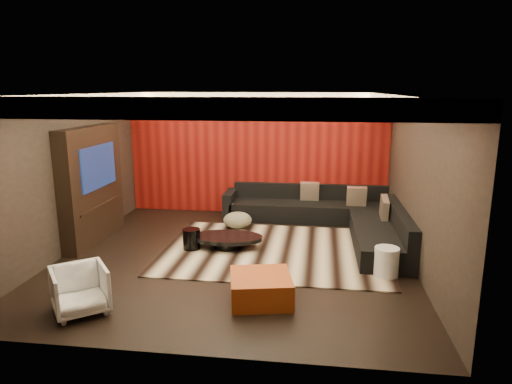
# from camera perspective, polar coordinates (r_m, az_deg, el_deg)

# --- Properties ---
(floor) EXTENTS (6.00, 6.00, 0.02)m
(floor) POSITION_cam_1_polar(r_m,az_deg,el_deg) (8.05, -2.70, -8.26)
(floor) COLOR black
(floor) RESTS_ON ground
(ceiling) EXTENTS (6.00, 6.00, 0.02)m
(ceiling) POSITION_cam_1_polar(r_m,az_deg,el_deg) (7.51, -2.93, 12.23)
(ceiling) COLOR silver
(ceiling) RESTS_ON ground
(wall_back) EXTENTS (6.00, 0.02, 2.80)m
(wall_back) POSITION_cam_1_polar(r_m,az_deg,el_deg) (10.59, 0.10, 4.78)
(wall_back) COLOR black
(wall_back) RESTS_ON ground
(wall_left) EXTENTS (0.02, 6.00, 2.80)m
(wall_left) POSITION_cam_1_polar(r_m,az_deg,el_deg) (8.71, -22.70, 2.01)
(wall_left) COLOR black
(wall_left) RESTS_ON ground
(wall_right) EXTENTS (0.02, 6.00, 2.80)m
(wall_right) POSITION_cam_1_polar(r_m,az_deg,el_deg) (7.72, 19.75, 0.96)
(wall_right) COLOR black
(wall_right) RESTS_ON ground
(red_feature_wall) EXTENTS (5.98, 0.05, 2.78)m
(red_feature_wall) POSITION_cam_1_polar(r_m,az_deg,el_deg) (10.55, 0.07, 4.75)
(red_feature_wall) COLOR #6B0C0A
(red_feature_wall) RESTS_ON ground
(soffit_back) EXTENTS (6.00, 0.60, 0.22)m
(soffit_back) POSITION_cam_1_polar(r_m,az_deg,el_deg) (10.18, -0.13, 11.74)
(soffit_back) COLOR silver
(soffit_back) RESTS_ON ground
(soffit_front) EXTENTS (6.00, 0.60, 0.22)m
(soffit_front) POSITION_cam_1_polar(r_m,az_deg,el_deg) (4.88, -8.73, 10.34)
(soffit_front) COLOR silver
(soffit_front) RESTS_ON ground
(soffit_left) EXTENTS (0.60, 4.80, 0.22)m
(soffit_left) POSITION_cam_1_polar(r_m,az_deg,el_deg) (8.43, -21.62, 10.62)
(soffit_left) COLOR silver
(soffit_left) RESTS_ON ground
(soffit_right) EXTENTS (0.60, 4.80, 0.22)m
(soffit_right) POSITION_cam_1_polar(r_m,az_deg,el_deg) (7.51, 18.16, 10.71)
(soffit_right) COLOR silver
(soffit_right) RESTS_ON ground
(cove_back) EXTENTS (4.80, 0.08, 0.04)m
(cove_back) POSITION_cam_1_polar(r_m,az_deg,el_deg) (9.85, -0.40, 11.18)
(cove_back) COLOR #FFD899
(cove_back) RESTS_ON ground
(cove_front) EXTENTS (4.80, 0.08, 0.04)m
(cove_front) POSITION_cam_1_polar(r_m,az_deg,el_deg) (5.22, -7.65, 9.54)
(cove_front) COLOR #FFD899
(cove_front) RESTS_ON ground
(cove_left) EXTENTS (0.08, 4.80, 0.04)m
(cove_left) POSITION_cam_1_polar(r_m,az_deg,el_deg) (8.28, -19.47, 10.13)
(cove_left) COLOR #FFD899
(cove_left) RESTS_ON ground
(cove_right) EXTENTS (0.08, 4.80, 0.04)m
(cove_right) POSITION_cam_1_polar(r_m,az_deg,el_deg) (7.46, 15.51, 10.17)
(cove_right) COLOR #FFD899
(cove_right) RESTS_ON ground
(tv_surround) EXTENTS (0.30, 2.00, 2.20)m
(tv_surround) POSITION_cam_1_polar(r_m,az_deg,el_deg) (9.20, -19.84, 0.88)
(tv_surround) COLOR black
(tv_surround) RESTS_ON ground
(tv_screen) EXTENTS (0.04, 1.30, 0.80)m
(tv_screen) POSITION_cam_1_polar(r_m,az_deg,el_deg) (9.07, -19.10, 3.02)
(tv_screen) COLOR black
(tv_screen) RESTS_ON ground
(tv_shelf) EXTENTS (0.04, 1.60, 0.04)m
(tv_shelf) POSITION_cam_1_polar(r_m,az_deg,el_deg) (9.22, -18.76, -1.58)
(tv_shelf) COLOR black
(tv_shelf) RESTS_ON ground
(rug) EXTENTS (4.04, 3.05, 0.02)m
(rug) POSITION_cam_1_polar(r_m,az_deg,el_deg) (8.36, 2.33, -7.29)
(rug) COLOR #CAB594
(rug) RESTS_ON floor
(coffee_table) EXTENTS (1.36, 1.36, 0.22)m
(coffee_table) POSITION_cam_1_polar(r_m,az_deg,el_deg) (8.47, -3.61, -6.19)
(coffee_table) COLOR black
(coffee_table) RESTS_ON rug
(drum_stool) EXTENTS (0.37, 0.37, 0.38)m
(drum_stool) POSITION_cam_1_polar(r_m,az_deg,el_deg) (8.43, -8.06, -5.82)
(drum_stool) COLOR black
(drum_stool) RESTS_ON rug
(striped_pouf) EXTENTS (0.76, 0.76, 0.33)m
(striped_pouf) POSITION_cam_1_polar(r_m,az_deg,el_deg) (9.60, -2.32, -3.52)
(striped_pouf) COLOR beige
(striped_pouf) RESTS_ON rug
(white_side_table) EXTENTS (0.49, 0.49, 0.47)m
(white_side_table) POSITION_cam_1_polar(r_m,az_deg,el_deg) (7.48, 15.99, -8.43)
(white_side_table) COLOR silver
(white_side_table) RESTS_ON floor
(orange_ottoman) EXTENTS (0.98, 0.98, 0.37)m
(orange_ottoman) POSITION_cam_1_polar(r_m,az_deg,el_deg) (6.46, 0.59, -11.91)
(orange_ottoman) COLOR maroon
(orange_ottoman) RESTS_ON floor
(armchair) EXTENTS (0.95, 0.95, 0.62)m
(armchair) POSITION_cam_1_polar(r_m,az_deg,el_deg) (6.52, -21.15, -11.35)
(armchair) COLOR silver
(armchair) RESTS_ON floor
(sectional_sofa) EXTENTS (3.65, 3.50, 0.75)m
(sectional_sofa) POSITION_cam_1_polar(r_m,az_deg,el_deg) (9.63, 9.50, -3.15)
(sectional_sofa) COLOR black
(sectional_sofa) RESTS_ON floor
(throw_pillows) EXTENTS (1.73, 1.66, 0.50)m
(throw_pillows) POSITION_cam_1_polar(r_m,az_deg,el_deg) (9.83, 11.47, -0.75)
(throw_pillows) COLOR #C4A98F
(throw_pillows) RESTS_ON sectional_sofa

